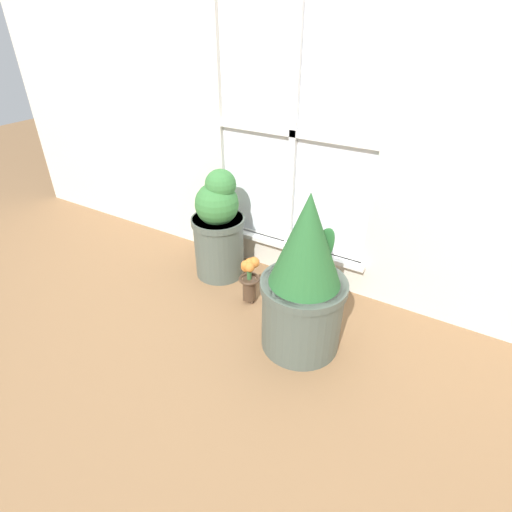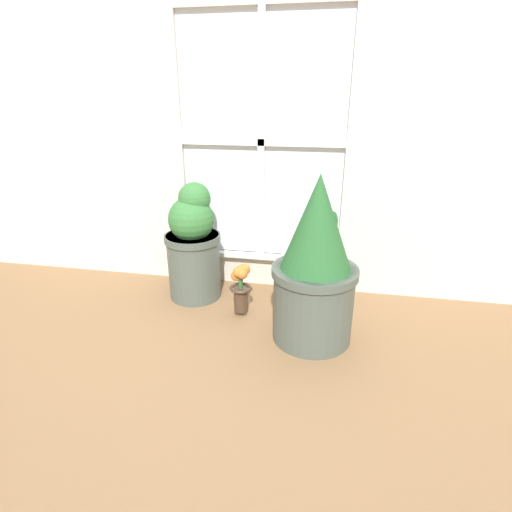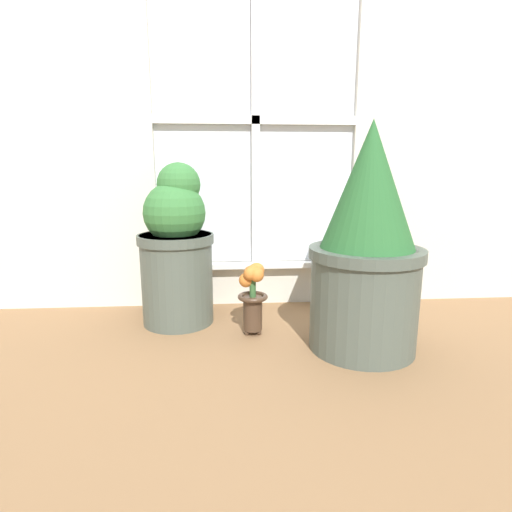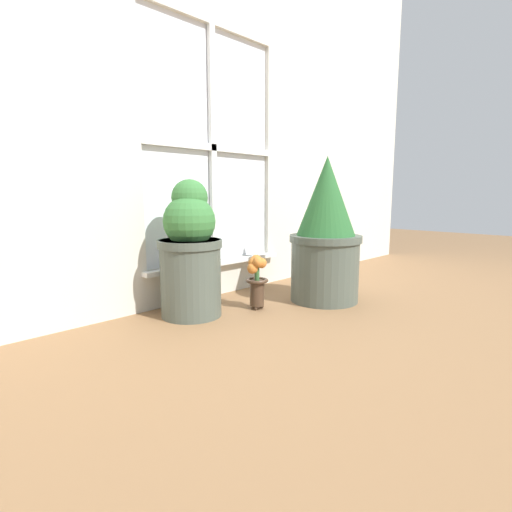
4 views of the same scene
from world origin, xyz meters
The scene contains 5 objects.
ground_plane centered at (0.00, 0.00, 0.00)m, with size 10.00×10.00×0.00m, color olive.
wall_with_window centered at (0.00, 0.69, 1.27)m, with size 4.40×0.10×2.50m.
potted_plant_left centered at (-0.34, 0.45, 0.31)m, with size 0.30×0.30×0.65m.
potted_plant_right centered at (0.34, 0.14, 0.36)m, with size 0.39×0.39×0.78m.
flower_vase centered at (-0.04, 0.30, 0.17)m, with size 0.11×0.11×0.28m.
Camera 1 is at (0.88, -1.18, 1.37)m, focal length 28.00 mm.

